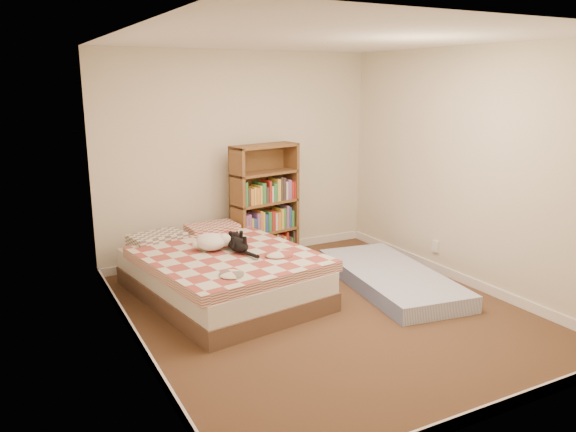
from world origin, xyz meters
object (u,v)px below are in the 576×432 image
bed (220,272)px  floor_mattress (391,278)px  bookshelf (264,217)px  white_dog (212,242)px  black_cat (236,243)px

bed → floor_mattress: 1.83m
bookshelf → floor_mattress: bookshelf is taller
white_dog → black_cat: bearing=-47.2°
bookshelf → black_cat: 1.26m
bookshelf → floor_mattress: 1.75m
bed → bookshelf: (0.93, 0.89, 0.28)m
black_cat → bookshelf: bearing=66.1°
black_cat → white_dog: (-0.21, 0.11, 0.02)m
bookshelf → floor_mattress: size_ratio=0.74×
bed → bookshelf: size_ratio=1.59×
black_cat → white_dog: size_ratio=1.56×
floor_mattress → white_dog: bearing=168.8°
bed → white_dog: size_ratio=5.32×
black_cat → white_dog: bearing=166.5°
bed → black_cat: size_ratio=3.42×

